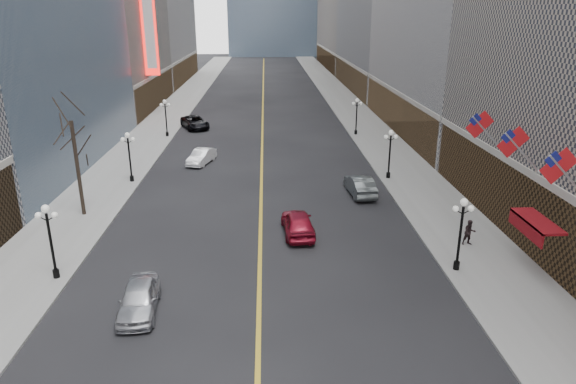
{
  "coord_description": "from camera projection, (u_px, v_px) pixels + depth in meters",
  "views": [
    {
      "loc": [
        0.52,
        2.95,
        14.75
      ],
      "look_at": [
        1.33,
        21.71,
        8.14
      ],
      "focal_mm": 32.0,
      "sensor_mm": 36.0,
      "label": 1
    }
  ],
  "objects": [
    {
      "name": "car_nb_far",
      "position": [
        195.0,
        122.0,
        68.39
      ],
      "size": [
        4.83,
        6.54,
        1.65
      ],
      "primitive_type": "imported",
      "rotation": [
        0.0,
        0.0,
        0.4
      ],
      "color": "black",
      "rests_on": "ground"
    },
    {
      "name": "sidewalk_east",
      "position": [
        367.0,
        128.0,
        68.61
      ],
      "size": [
        6.0,
        230.0,
        0.15
      ],
      "primitive_type": "cube",
      "color": "gray",
      "rests_on": "ground"
    },
    {
      "name": "awning_c",
      "position": [
        534.0,
        223.0,
        30.0
      ],
      "size": [
        1.4,
        4.0,
        0.93
      ],
      "color": "maroon",
      "rests_on": "ground"
    },
    {
      "name": "car_nb_near",
      "position": [
        139.0,
        298.0,
        26.44
      ],
      "size": [
        2.23,
        4.79,
        1.59
      ],
      "primitive_type": "imported",
      "rotation": [
        0.0,
        0.0,
        0.08
      ],
      "color": "#BBBDC3",
      "rests_on": "ground"
    },
    {
      "name": "streetlamp_west_2",
      "position": [
        129.0,
        152.0,
        45.89
      ],
      "size": [
        1.26,
        0.44,
        4.52
      ],
      "color": "black",
      "rests_on": "sidewalk_west"
    },
    {
      "name": "streetlamp_west_3",
      "position": [
        166.0,
        114.0,
        62.85
      ],
      "size": [
        1.26,
        0.44,
        4.52
      ],
      "color": "black",
      "rests_on": "sidewalk_west"
    },
    {
      "name": "flag_3",
      "position": [
        561.0,
        169.0,
        25.74
      ],
      "size": [
        2.87,
        0.12,
        2.87
      ],
      "color": "#B2B2B7",
      "rests_on": "ground"
    },
    {
      "name": "car_sb_mid",
      "position": [
        298.0,
        223.0,
        35.73
      ],
      "size": [
        2.37,
        5.15,
        1.71
      ],
      "primitive_type": "imported",
      "rotation": [
        0.0,
        0.0,
        3.21
      ],
      "color": "maroon",
      "rests_on": "ground"
    },
    {
      "name": "flag_5",
      "position": [
        482.0,
        127.0,
        35.17
      ],
      "size": [
        2.87,
        0.12,
        2.87
      ],
      "color": "#B2B2B7",
      "rests_on": "ground"
    },
    {
      "name": "flag_4",
      "position": [
        515.0,
        145.0,
        30.46
      ],
      "size": [
        2.87,
        0.12,
        2.87
      ],
      "color": "#B2B2B7",
      "rests_on": "ground"
    },
    {
      "name": "streetlamp_east_1",
      "position": [
        461.0,
        227.0,
        29.89
      ],
      "size": [
        1.26,
        0.44,
        4.52
      ],
      "color": "black",
      "rests_on": "sidewalk_east"
    },
    {
      "name": "streetlamp_east_2",
      "position": [
        390.0,
        149.0,
        46.85
      ],
      "size": [
        1.26,
        0.44,
        4.52
      ],
      "color": "black",
      "rests_on": "sidewalk_east"
    },
    {
      "name": "lane_line",
      "position": [
        263.0,
        115.0,
        77.49
      ],
      "size": [
        0.25,
        200.0,
        0.02
      ],
      "primitive_type": "cube",
      "color": "gold",
      "rests_on": "ground"
    },
    {
      "name": "ped_east_walk",
      "position": [
        470.0,
        233.0,
        33.77
      ],
      "size": [
        0.87,
        0.52,
        1.72
      ],
      "primitive_type": "imported",
      "rotation": [
        0.0,
        0.0,
        0.07
      ],
      "color": "black",
      "rests_on": "sidewalk_east"
    },
    {
      "name": "tree_west_far",
      "position": [
        73.0,
        136.0,
        37.18
      ],
      "size": [
        3.6,
        3.6,
        7.92
      ],
      "color": "#2D231C",
      "rests_on": "sidewalk_west"
    },
    {
      "name": "streetlamp_east_3",
      "position": [
        357.0,
        113.0,
        63.81
      ],
      "size": [
        1.26,
        0.44,
        4.52
      ],
      "color": "black",
      "rests_on": "sidewalk_east"
    },
    {
      "name": "car_nb_mid",
      "position": [
        202.0,
        157.0,
        52.48
      ],
      "size": [
        2.81,
        4.8,
        1.49
      ],
      "primitive_type": "imported",
      "rotation": [
        0.0,
        0.0,
        -0.29
      ],
      "color": "silver",
      "rests_on": "ground"
    },
    {
      "name": "sidewalk_west",
      "position": [
        156.0,
        130.0,
        67.47
      ],
      "size": [
        6.0,
        230.0,
        0.15
      ],
      "primitive_type": "cube",
      "color": "gray",
      "rests_on": "ground"
    },
    {
      "name": "theatre_marquee",
      "position": [
        150.0,
        32.0,
        72.86
      ],
      "size": [
        2.0,
        0.55,
        12.0
      ],
      "color": "red",
      "rests_on": "ground"
    },
    {
      "name": "streetlamp_west_1",
      "position": [
        50.0,
        234.0,
        28.93
      ],
      "size": [
        1.26,
        0.44,
        4.52
      ],
      "color": "black",
      "rests_on": "sidewalk_west"
    },
    {
      "name": "car_sb_far",
      "position": [
        360.0,
        185.0,
        43.55
      ],
      "size": [
        2.17,
        5.17,
        1.66
      ],
      "primitive_type": "imported",
      "rotation": [
        0.0,
        0.0,
        3.23
      ],
      "color": "#4F5557",
      "rests_on": "ground"
    }
  ]
}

